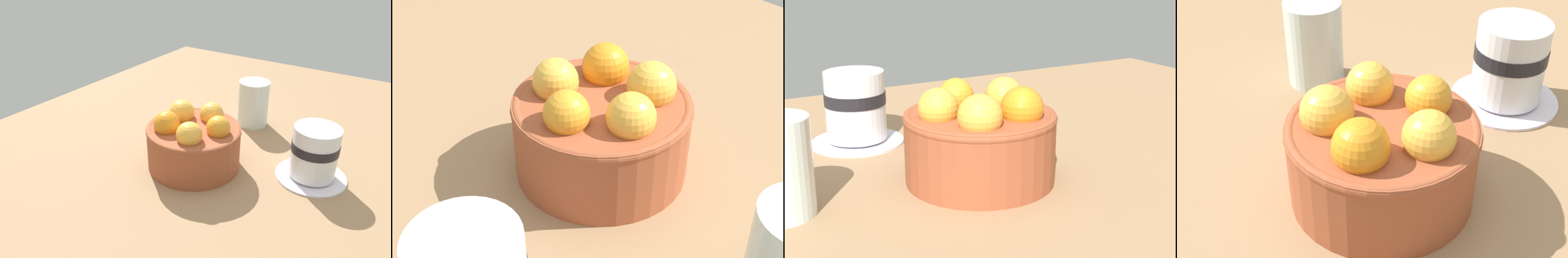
# 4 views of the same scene
# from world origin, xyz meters

# --- Properties ---
(ground_plane) EXTENTS (1.23, 0.88, 0.04)m
(ground_plane) POSITION_xyz_m (0.00, 0.00, -0.02)
(ground_plane) COLOR #997551
(terracotta_bowl) EXTENTS (0.16, 0.16, 0.10)m
(terracotta_bowl) POSITION_xyz_m (-0.00, 0.00, 0.05)
(terracotta_bowl) COLOR #9E4C2D
(terracotta_bowl) RESTS_ON ground_plane
(coffee_cup) EXTENTS (0.11, 0.11, 0.09)m
(coffee_cup) POSITION_xyz_m (0.07, -0.18, 0.04)
(coffee_cup) COLOR white
(coffee_cup) RESTS_ON ground_plane
(water_glass) EXTENTS (0.06, 0.06, 0.09)m
(water_glass) POSITION_xyz_m (0.20, -0.01, 0.05)
(water_glass) COLOR silver
(water_glass) RESTS_ON ground_plane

